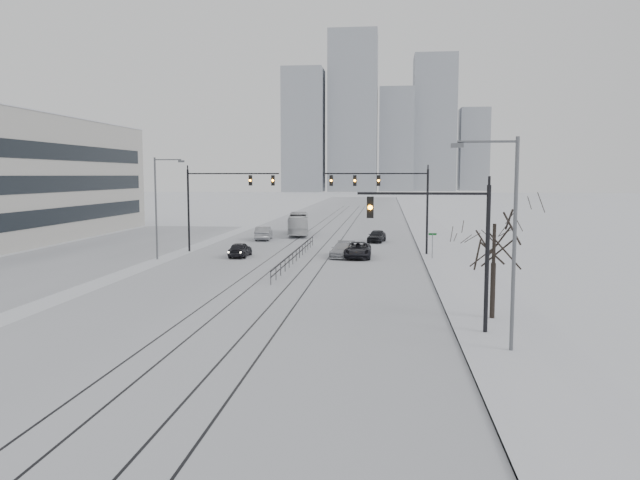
# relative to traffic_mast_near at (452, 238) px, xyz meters

# --- Properties ---
(ground) EXTENTS (500.00, 500.00, 0.00)m
(ground) POSITION_rel_traffic_mast_near_xyz_m (-10.79, -6.00, -4.56)
(ground) COLOR silver
(ground) RESTS_ON ground
(road) EXTENTS (22.00, 260.00, 0.02)m
(road) POSITION_rel_traffic_mast_near_xyz_m (-10.79, 54.00, -4.55)
(road) COLOR silver
(road) RESTS_ON ground
(sidewalk_east) EXTENTS (5.00, 260.00, 0.16)m
(sidewalk_east) POSITION_rel_traffic_mast_near_xyz_m (2.71, 54.00, -4.48)
(sidewalk_east) COLOR silver
(sidewalk_east) RESTS_ON ground
(curb) EXTENTS (0.10, 260.00, 0.12)m
(curb) POSITION_rel_traffic_mast_near_xyz_m (0.26, 54.00, -4.50)
(curb) COLOR gray
(curb) RESTS_ON ground
(parking_strip) EXTENTS (14.00, 60.00, 0.03)m
(parking_strip) POSITION_rel_traffic_mast_near_xyz_m (-30.79, 29.00, -4.55)
(parking_strip) COLOR silver
(parking_strip) RESTS_ON ground
(tram_rails) EXTENTS (5.30, 180.00, 0.01)m
(tram_rails) POSITION_rel_traffic_mast_near_xyz_m (-10.79, 34.00, -4.54)
(tram_rails) COLOR black
(tram_rails) RESTS_ON ground
(skyline) EXTENTS (96.00, 48.00, 72.00)m
(skyline) POSITION_rel_traffic_mast_near_xyz_m (-5.77, 267.63, 26.08)
(skyline) COLOR #9197A0
(skyline) RESTS_ON ground
(traffic_mast_near) EXTENTS (6.10, 0.37, 7.00)m
(traffic_mast_near) POSITION_rel_traffic_mast_near_xyz_m (0.00, 0.00, 0.00)
(traffic_mast_near) COLOR black
(traffic_mast_near) RESTS_ON ground
(traffic_mast_ne) EXTENTS (9.60, 0.37, 8.00)m
(traffic_mast_ne) POSITION_rel_traffic_mast_near_xyz_m (-2.64, 29.00, 1.20)
(traffic_mast_ne) COLOR black
(traffic_mast_ne) RESTS_ON ground
(traffic_mast_nw) EXTENTS (9.10, 0.37, 8.00)m
(traffic_mast_nw) POSITION_rel_traffic_mast_near_xyz_m (-19.31, 30.00, 1.01)
(traffic_mast_nw) COLOR black
(traffic_mast_nw) RESTS_ON ground
(street_light_east) EXTENTS (2.73, 0.25, 9.00)m
(street_light_east) POSITION_rel_traffic_mast_near_xyz_m (1.91, -3.00, 0.65)
(street_light_east) COLOR #595B60
(street_light_east) RESTS_ON ground
(street_light_west) EXTENTS (2.73, 0.25, 9.00)m
(street_light_west) POSITION_rel_traffic_mast_near_xyz_m (-22.99, 24.00, 0.65)
(street_light_west) COLOR #595B60
(street_light_west) RESTS_ON ground
(bare_tree) EXTENTS (4.40, 4.40, 6.10)m
(bare_tree) POSITION_rel_traffic_mast_near_xyz_m (2.41, 3.00, -0.07)
(bare_tree) COLOR black
(bare_tree) RESTS_ON ground
(median_fence) EXTENTS (0.06, 24.00, 1.00)m
(median_fence) POSITION_rel_traffic_mast_near_xyz_m (-10.79, 24.00, -4.04)
(median_fence) COLOR black
(median_fence) RESTS_ON ground
(street_sign) EXTENTS (0.70, 0.06, 2.40)m
(street_sign) POSITION_rel_traffic_mast_near_xyz_m (1.01, 26.00, -2.96)
(street_sign) COLOR #595B60
(street_sign) RESTS_ON ground
(sedan_sb_inner) EXTENTS (1.61, 3.99, 1.36)m
(sedan_sb_inner) POSITION_rel_traffic_mast_near_xyz_m (-16.29, 26.20, -3.88)
(sedan_sb_inner) COLOR black
(sedan_sb_inner) RESTS_ON ground
(sedan_sb_outer) EXTENTS (2.09, 4.87, 1.56)m
(sedan_sb_outer) POSITION_rel_traffic_mast_near_xyz_m (-17.12, 41.33, -3.78)
(sedan_sb_outer) COLOR #94969B
(sedan_sb_outer) RESTS_ON ground
(sedan_nb_front) EXTENTS (2.39, 5.10, 1.41)m
(sedan_nb_front) POSITION_rel_traffic_mast_near_xyz_m (-5.57, 26.66, -3.86)
(sedan_nb_front) COLOR black
(sedan_nb_front) RESTS_ON ground
(sedan_nb_right) EXTENTS (2.29, 4.76, 1.34)m
(sedan_nb_right) POSITION_rel_traffic_mast_near_xyz_m (-6.96, 26.94, -3.89)
(sedan_nb_right) COLOR #ACAEB4
(sedan_nb_right) RESTS_ON ground
(sedan_nb_far) EXTENTS (2.33, 4.28, 1.38)m
(sedan_nb_far) POSITION_rel_traffic_mast_near_xyz_m (-4.09, 40.25, -3.87)
(sedan_nb_far) COLOR black
(sedan_nb_far) RESTS_ON ground
(box_truck) EXTENTS (3.51, 10.09, 2.75)m
(box_truck) POSITION_rel_traffic_mast_near_xyz_m (-13.94, 47.55, -3.19)
(box_truck) COLOR silver
(box_truck) RESTS_ON ground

